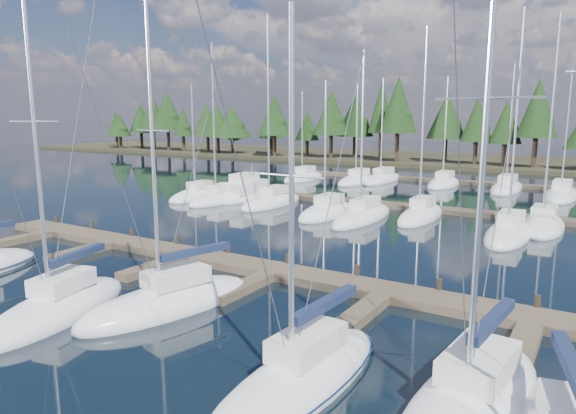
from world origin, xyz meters
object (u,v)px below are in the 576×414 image
Objects in this scene: front_sailboat_3 at (169,302)px; motor_yacht_left at (247,194)px; main_dock at (271,274)px; front_sailboat_2 at (58,309)px; front_sailboat_4 at (300,380)px; front_sailboat_5 at (472,403)px.

front_sailboat_3 reaches higher than motor_yacht_left.
motor_yacht_left is at bearing 129.11° from main_dock.
front_sailboat_3 is at bearing 41.93° from front_sailboat_2.
front_sailboat_2 reaches higher than motor_yacht_left.
motor_yacht_left is at bearing 120.01° from front_sailboat_3.
main_dock is at bearing -50.89° from motor_yacht_left.
front_sailboat_5 reaches higher than front_sailboat_4.
front_sailboat_5 is 38.28m from motor_yacht_left.
main_dock is 25.44m from motor_yacht_left.
front_sailboat_4 is at bearing 1.65° from front_sailboat_2.
front_sailboat_4 is 1.39× the size of motor_yacht_left.
motor_yacht_left reaches higher than main_dock.
front_sailboat_4 is 36.14m from motor_yacht_left.
motor_yacht_left is at bearing 135.70° from front_sailboat_5.
front_sailboat_2 is (-4.65, -8.70, 0.10)m from main_dock.
front_sailboat_5 is at bearing -31.66° from main_dock.
front_sailboat_5 reaches higher than front_sailboat_2.
main_dock is 13.33m from front_sailboat_5.
front_sailboat_4 reaches higher than motor_yacht_left.
front_sailboat_3 is (-1.34, -5.72, 0.09)m from main_dock.
motor_yacht_left is (-14.71, 25.46, 0.18)m from front_sailboat_3.
front_sailboat_2 is 1.05× the size of front_sailboat_3.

